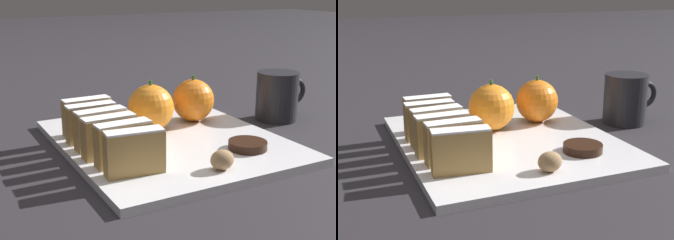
% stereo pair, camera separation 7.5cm
% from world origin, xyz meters
% --- Properties ---
extents(ground_plane, '(6.00, 6.00, 0.00)m').
position_xyz_m(ground_plane, '(0.00, 0.00, 0.00)').
color(ground_plane, '#28262B').
extents(serving_platter, '(0.33, 0.39, 0.01)m').
position_xyz_m(serving_platter, '(0.00, 0.00, 0.01)').
color(serving_platter, white).
rests_on(serving_platter, ground_plane).
extents(stollen_slice_front, '(0.08, 0.03, 0.06)m').
position_xyz_m(stollen_slice_front, '(-0.11, -0.11, 0.04)').
color(stollen_slice_front, tan).
rests_on(stollen_slice_front, serving_platter).
extents(stollen_slice_second, '(0.08, 0.03, 0.06)m').
position_xyz_m(stollen_slice_second, '(-0.11, -0.07, 0.04)').
color(stollen_slice_second, tan).
rests_on(stollen_slice_second, serving_platter).
extents(stollen_slice_third, '(0.08, 0.03, 0.06)m').
position_xyz_m(stollen_slice_third, '(-0.11, -0.03, 0.04)').
color(stollen_slice_third, tan).
rests_on(stollen_slice_third, serving_platter).
extents(stollen_slice_fourth, '(0.08, 0.03, 0.06)m').
position_xyz_m(stollen_slice_fourth, '(-0.11, 0.01, 0.04)').
color(stollen_slice_fourth, tan).
rests_on(stollen_slice_fourth, serving_platter).
extents(stollen_slice_fifth, '(0.08, 0.03, 0.06)m').
position_xyz_m(stollen_slice_fifth, '(-0.11, 0.04, 0.04)').
color(stollen_slice_fifth, tan).
rests_on(stollen_slice_fifth, serving_platter).
extents(stollen_slice_sixth, '(0.08, 0.03, 0.06)m').
position_xyz_m(stollen_slice_sixth, '(-0.11, 0.08, 0.04)').
color(stollen_slice_sixth, tan).
rests_on(stollen_slice_sixth, serving_platter).
extents(orange_near, '(0.08, 0.08, 0.08)m').
position_xyz_m(orange_near, '(0.09, 0.07, 0.05)').
color(orange_near, orange).
rests_on(orange_near, serving_platter).
extents(orange_far, '(0.08, 0.08, 0.09)m').
position_xyz_m(orange_far, '(-0.01, 0.05, 0.05)').
color(orange_far, orange).
rests_on(orange_far, serving_platter).
extents(walnut, '(0.03, 0.03, 0.03)m').
position_xyz_m(walnut, '(0.00, -0.15, 0.03)').
color(walnut, '#9E7A51').
rests_on(walnut, serving_platter).
extents(chocolate_cookie, '(0.06, 0.06, 0.01)m').
position_xyz_m(chocolate_cookie, '(0.08, -0.11, 0.02)').
color(chocolate_cookie, black).
rests_on(chocolate_cookie, serving_platter).
extents(evergreen_sprig, '(0.04, 0.04, 0.07)m').
position_xyz_m(evergreen_sprig, '(0.02, 0.12, 0.05)').
color(evergreen_sprig, '#2D7538').
rests_on(evergreen_sprig, serving_platter).
extents(coffee_mug, '(0.11, 0.08, 0.09)m').
position_xyz_m(coffee_mug, '(0.25, 0.03, 0.05)').
color(coffee_mug, '#232328').
rests_on(coffee_mug, ground_plane).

